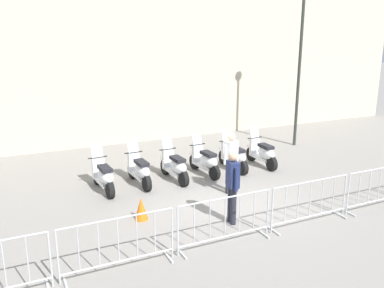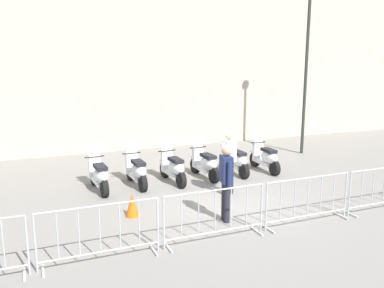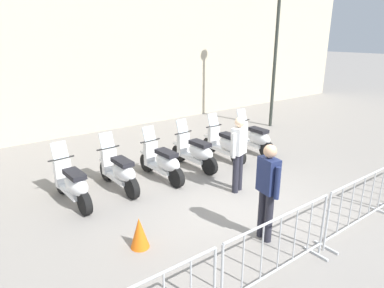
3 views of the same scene
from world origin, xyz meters
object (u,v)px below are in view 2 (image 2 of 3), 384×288
Objects in this scene: barrier_segment_1 at (100,234)px; barrier_segment_4 at (384,189)px; motorcycle_4 at (236,161)px; officer_mid_plaza at (226,179)px; motorcycle_0 at (99,176)px; barrier_segment_2 at (215,216)px; officer_near_row_end at (229,159)px; motorcycle_3 at (205,164)px; motorcycle_1 at (137,171)px; motorcycle_2 at (174,168)px; motorcycle_5 at (266,158)px; street_lamp at (307,59)px; barrier_segment_3 at (308,201)px; traffic_cone at (132,205)px.

barrier_segment_1 is 6.77m from barrier_segment_4.
motorcycle_4 is 3.96m from officer_mid_plaza.
motorcycle_0 is 0.79× the size of barrier_segment_4.
barrier_segment_2 is (1.57, -4.07, 0.07)m from motorcycle_0.
motorcycle_3 is at bearing 87.75° from officer_near_row_end.
motorcycle_2 is (1.08, -0.10, 0.00)m from motorcycle_1.
motorcycle_3 is at bearing 179.15° from motorcycle_5.
officer_mid_plaza is (1.16, -3.29, 0.53)m from motorcycle_1.
barrier_segment_1 is (-5.01, -4.16, 0.07)m from motorcycle_4.
motorcycle_5 is at bearing -147.88° from street_lamp.
motorcycle_1 is 1.09m from motorcycle_2.
officer_mid_plaza is (-1.59, 0.84, 0.45)m from barrier_segment_3.
motorcycle_5 is (1.08, -0.06, 0.00)m from motorcycle_4.
motorcycle_5 is at bearing 0.32° from motorcycle_0.
motorcycle_4 is 4.52m from barrier_segment_4.
motorcycle_4 is 1.00× the size of motorcycle_5.
barrier_segment_3 and barrier_segment_4 have the same top height.
officer_near_row_end reaches higher than barrier_segment_3.
barrier_segment_3 is (-1.58, -4.10, 0.07)m from motorcycle_5.
barrier_segment_3 is 1.85m from officer_mid_plaza.
street_lamp reaches higher than barrier_segment_1.
barrier_segment_1 is 1.00× the size of barrier_segment_2.
officer_mid_plaza is at bearing -119.75° from officer_near_row_end.
barrier_segment_2 is 2.26m from barrier_segment_3.
motorcycle_4 is (1.08, 0.03, 0.00)m from motorcycle_3.
motorcycle_2 is 1.00× the size of officer_mid_plaza.
barrier_segment_1 is 1.26× the size of officer_near_row_end.
motorcycle_1 and motorcycle_2 have the same top height.
motorcycle_0 is 5.59m from barrier_segment_3.
motorcycle_1 is at bearing -166.27° from street_lamp.
barrier_segment_3 is at bearing -28.89° from traffic_cone.
officer_mid_plaza reaches higher than barrier_segment_1.
motorcycle_2 is at bearing 91.35° from officer_mid_plaza.
street_lamp reaches higher than motorcycle_4.
motorcycle_1 reaches higher than barrier_segment_3.
officer_mid_plaza is (0.08, -3.19, 0.53)m from motorcycle_2.
barrier_segment_1 is (-6.09, -4.09, 0.07)m from motorcycle_5.
traffic_cone is at bearing -150.28° from motorcycle_4.
motorcycle_1 is 0.79× the size of barrier_segment_3.
motorcycle_3 reaches higher than barrier_segment_3.
motorcycle_4 and motorcycle_5 have the same top height.
barrier_segment_2 reaches higher than traffic_cone.
officer_near_row_end is at bearing 32.70° from barrier_segment_1.
motorcycle_3 is 3.14× the size of traffic_cone.
barrier_segment_2 is at bearing -138.64° from street_lamp.
motorcycle_1 is at bearing 72.41° from traffic_cone.
officer_near_row_end is 3.15× the size of traffic_cone.
motorcycle_1 is 0.79× the size of barrier_segment_4.
motorcycle_0 is 3.14× the size of traffic_cone.
barrier_segment_4 is at bearing -40.61° from officer_near_row_end.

